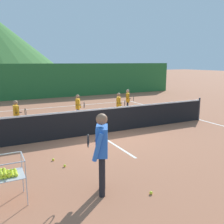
# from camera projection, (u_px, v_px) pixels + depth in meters

# --- Properties ---
(ground_plane) EXTENTS (120.00, 120.00, 0.00)m
(ground_plane) POSITION_uv_depth(u_px,v_px,m) (97.00, 134.00, 9.49)
(ground_plane) COLOR #A86647
(line_baseline_far) EXTENTS (10.50, 0.08, 0.01)m
(line_baseline_far) POSITION_uv_depth(u_px,v_px,m) (55.00, 107.00, 15.05)
(line_baseline_far) COLOR white
(line_baseline_far) RESTS_ON ground
(line_sideline_east) EXTENTS (0.08, 12.70, 0.01)m
(line_sideline_east) POSITION_uv_depth(u_px,v_px,m) (199.00, 120.00, 11.82)
(line_sideline_east) COLOR white
(line_sideline_east) RESTS_ON ground
(line_service_center) EXTENTS (0.08, 5.47, 0.01)m
(line_service_center) POSITION_uv_depth(u_px,v_px,m) (97.00, 134.00, 9.49)
(line_service_center) COLOR white
(line_service_center) RESTS_ON ground
(tennis_net) EXTENTS (10.42, 0.08, 1.05)m
(tennis_net) POSITION_uv_depth(u_px,v_px,m) (97.00, 121.00, 9.39)
(tennis_net) COLOR #333338
(tennis_net) RESTS_ON ground
(instructor) EXTENTS (0.52, 0.84, 1.69)m
(instructor) POSITION_uv_depth(u_px,v_px,m) (101.00, 146.00, 5.07)
(instructor) COLOR black
(instructor) RESTS_ON ground
(student_0) EXTENTS (0.42, 0.60, 1.26)m
(student_0) POSITION_uv_depth(u_px,v_px,m) (17.00, 113.00, 9.51)
(student_0) COLOR navy
(student_0) RESTS_ON ground
(student_1) EXTENTS (0.41, 0.69, 1.24)m
(student_1) POSITION_uv_depth(u_px,v_px,m) (78.00, 106.00, 11.26)
(student_1) COLOR navy
(student_1) RESTS_ON ground
(student_2) EXTENTS (0.42, 0.70, 1.27)m
(student_2) POSITION_uv_depth(u_px,v_px,m) (119.00, 104.00, 11.67)
(student_2) COLOR silver
(student_2) RESTS_ON ground
(student_3) EXTENTS (0.42, 0.70, 1.27)m
(student_3) POSITION_uv_depth(u_px,v_px,m) (128.00, 99.00, 13.07)
(student_3) COLOR black
(student_3) RESTS_ON ground
(ball_cart) EXTENTS (0.58, 0.58, 0.90)m
(ball_cart) POSITION_uv_depth(u_px,v_px,m) (7.00, 174.00, 4.78)
(ball_cart) COLOR #B7B7BC
(ball_cart) RESTS_ON ground
(tennis_ball_4) EXTENTS (0.07, 0.07, 0.07)m
(tennis_ball_4) POSITION_uv_depth(u_px,v_px,m) (151.00, 193.00, 5.17)
(tennis_ball_4) COLOR yellow
(tennis_ball_4) RESTS_ON ground
(tennis_ball_5) EXTENTS (0.07, 0.07, 0.07)m
(tennis_ball_5) POSITION_uv_depth(u_px,v_px,m) (53.00, 160.00, 6.92)
(tennis_ball_5) COLOR yellow
(tennis_ball_5) RESTS_ON ground
(tennis_ball_6) EXTENTS (0.07, 0.07, 0.07)m
(tennis_ball_6) POSITION_uv_depth(u_px,v_px,m) (65.00, 166.00, 6.51)
(tennis_ball_6) COLOR yellow
(tennis_ball_6) RESTS_ON ground
(windscreen_fence) EXTENTS (23.09, 0.08, 2.55)m
(windscreen_fence) POSITION_uv_depth(u_px,v_px,m) (40.00, 81.00, 18.29)
(windscreen_fence) COLOR #286B33
(windscreen_fence) RESTS_ON ground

